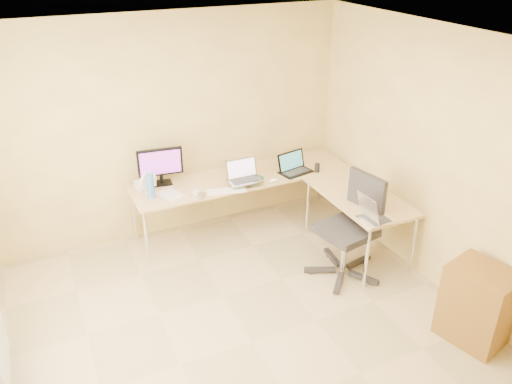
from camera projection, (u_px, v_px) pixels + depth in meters
name	position (u px, v px, depth m)	size (l,w,h in m)	color
floor	(252.00, 342.00, 4.65)	(4.50, 4.50, 0.00)	tan
ceiling	(250.00, 51.00, 3.47)	(4.50, 4.50, 0.00)	white
wall_back	(171.00, 129.00, 5.88)	(4.50, 4.50, 0.00)	#DDC66D
wall_right	(453.00, 171.00, 4.84)	(4.50, 4.50, 0.00)	#DDC66D
desk_main	(243.00, 203.00, 6.25)	(2.65, 0.70, 0.73)	tan
desk_return	(357.00, 224.00, 5.81)	(0.70, 1.30, 0.73)	tan
monitor	(160.00, 166.00, 5.80)	(0.51, 0.16, 0.44)	black
book_stack	(248.00, 178.00, 5.98)	(0.22, 0.30, 0.05)	#165550
laptop_center	(245.00, 172.00, 5.79)	(0.38, 0.29, 0.24)	#A7A7A7
laptop_black	(296.00, 163.00, 6.12)	(0.38, 0.28, 0.24)	black
keyboard	(226.00, 191.00, 5.72)	(0.44, 0.12, 0.02)	white
mouse	(274.00, 180.00, 5.93)	(0.11, 0.07, 0.04)	white
mug	(196.00, 194.00, 5.57)	(0.09, 0.09, 0.09)	silver
cd_stack	(200.00, 196.00, 5.60)	(0.13, 0.13, 0.03)	#B8B6C6
water_bottle	(151.00, 186.00, 5.52)	(0.08, 0.08, 0.28)	#3B73B4
papers	(170.00, 194.00, 5.66)	(0.20, 0.28, 0.01)	silver
white_box	(145.00, 184.00, 5.81)	(0.21, 0.15, 0.08)	white
desk_fan	(148.00, 183.00, 5.63)	(0.19, 0.19, 0.24)	white
black_cup	(317.00, 168.00, 6.17)	(0.06, 0.06, 0.11)	black
laptop_return	(377.00, 209.00, 5.10)	(0.29, 0.37, 0.24)	silver
office_chair	(346.00, 234.00, 5.36)	(0.68, 0.68, 1.13)	#282424
cabinet	(477.00, 305.00, 4.55)	(0.44, 0.54, 0.75)	brown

